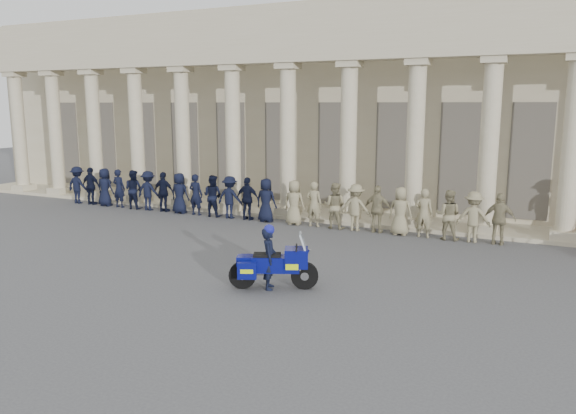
{
  "coord_description": "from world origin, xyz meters",
  "views": [
    {
      "loc": [
        8.49,
        -12.85,
        4.69
      ],
      "look_at": [
        1.37,
        2.32,
        1.6
      ],
      "focal_mm": 35.0,
      "sensor_mm": 36.0,
      "label": 1
    }
  ],
  "objects": [
    {
      "name": "ground",
      "position": [
        0.0,
        0.0,
        0.0
      ],
      "size": [
        90.0,
        90.0,
        0.0
      ],
      "primitive_type": "plane",
      "color": "#474749",
      "rests_on": "ground"
    },
    {
      "name": "building",
      "position": [
        -0.0,
        14.74,
        4.52
      ],
      "size": [
        40.0,
        12.5,
        9.0
      ],
      "color": "tan",
      "rests_on": "ground"
    },
    {
      "name": "officer_rank",
      "position": [
        -2.43,
        6.84,
        0.88
      ],
      "size": [
        20.01,
        0.67,
        1.76
      ],
      "color": "black",
      "rests_on": "ground"
    },
    {
      "name": "motorcycle",
      "position": [
        2.29,
        -0.47,
        0.64
      ],
      "size": [
        2.17,
        1.38,
        1.48
      ],
      "rotation": [
        0.0,
        0.0,
        0.41
      ],
      "color": "black",
      "rests_on": "ground"
    },
    {
      "name": "rider",
      "position": [
        2.18,
        -0.52,
        0.85
      ],
      "size": [
        0.59,
        0.69,
        1.7
      ],
      "rotation": [
        0.0,
        0.0,
        1.98
      ],
      "color": "black",
      "rests_on": "ground"
    }
  ]
}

